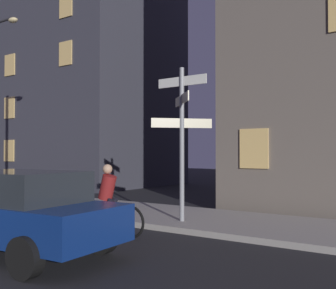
{
  "coord_description": "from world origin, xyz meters",
  "views": [
    {
      "loc": [
        6.66,
        -1.86,
        1.86
      ],
      "look_at": [
        1.08,
        6.32,
        2.08
      ],
      "focal_mm": 42.27,
      "sensor_mm": 36.0,
      "label": 1
    }
  ],
  "objects": [
    {
      "name": "signpost",
      "position": [
        1.28,
        6.64,
        2.49
      ],
      "size": [
        1.44,
        1.14,
        3.91
      ],
      "color": "gray",
      "rests_on": "sidewalk_kerb"
    },
    {
      "name": "cyclist",
      "position": [
        0.52,
        4.77,
        0.75
      ],
      "size": [
        1.82,
        0.35,
        1.61
      ],
      "color": "black",
      "rests_on": "ground_plane"
    },
    {
      "name": "sidewalk_kerb",
      "position": [
        0.0,
        7.45,
        0.07
      ],
      "size": [
        40.0,
        3.24,
        0.14
      ],
      "primitive_type": "cube",
      "color": "#9E9991",
      "rests_on": "ground_plane"
    },
    {
      "name": "car_near_right",
      "position": [
        0.17,
        2.55,
        0.81
      ],
      "size": [
        4.61,
        2.13,
        1.53
      ],
      "color": "navy",
      "rests_on": "ground_plane"
    },
    {
      "name": "building_left_block",
      "position": [
        -13.16,
        15.33,
        8.73
      ],
      "size": [
        13.85,
        7.93,
        17.46
      ],
      "color": "#383842",
      "rests_on": "ground_plane"
    }
  ]
}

